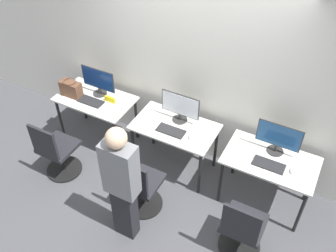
# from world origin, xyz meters

# --- Properties ---
(ground_plane) EXTENTS (20.00, 20.00, 0.00)m
(ground_plane) POSITION_xyz_m (0.00, 0.00, 0.00)
(ground_plane) COLOR #4C4C51
(wall_back) EXTENTS (12.00, 0.05, 2.80)m
(wall_back) POSITION_xyz_m (0.00, 0.75, 1.40)
(wall_back) COLOR silver
(wall_back) RESTS_ON ground_plane
(desk_left) EXTENTS (1.07, 0.63, 0.74)m
(desk_left) POSITION_xyz_m (-1.25, 0.31, 0.65)
(desk_left) COLOR silver
(desk_left) RESTS_ON ground_plane
(monitor_left) EXTENTS (0.52, 0.20, 0.40)m
(monitor_left) POSITION_xyz_m (-1.25, 0.43, 0.96)
(monitor_left) COLOR #2D2D2D
(monitor_left) RESTS_ON desk_left
(keyboard_left) EXTENTS (0.36, 0.16, 0.02)m
(keyboard_left) POSITION_xyz_m (-1.25, 0.22, 0.75)
(keyboard_left) COLOR #262628
(keyboard_left) RESTS_ON desk_left
(mouse_left) EXTENTS (0.06, 0.09, 0.03)m
(mouse_left) POSITION_xyz_m (-0.98, 0.22, 0.76)
(mouse_left) COLOR silver
(mouse_left) RESTS_ON desk_left
(office_chair_left) EXTENTS (0.48, 0.48, 0.92)m
(office_chair_left) POSITION_xyz_m (-1.31, -0.52, 0.38)
(office_chair_left) COLOR black
(office_chair_left) RESTS_ON ground_plane
(desk_center) EXTENTS (1.07, 0.63, 0.74)m
(desk_center) POSITION_xyz_m (0.00, 0.31, 0.65)
(desk_center) COLOR silver
(desk_center) RESTS_ON ground_plane
(monitor_center) EXTENTS (0.52, 0.20, 0.40)m
(monitor_center) POSITION_xyz_m (0.00, 0.45, 0.96)
(monitor_center) COLOR #2D2D2D
(monitor_center) RESTS_ON desk_center
(keyboard_center) EXTENTS (0.36, 0.16, 0.02)m
(keyboard_center) POSITION_xyz_m (0.00, 0.20, 0.75)
(keyboard_center) COLOR #262628
(keyboard_center) RESTS_ON desk_center
(mouse_center) EXTENTS (0.06, 0.09, 0.03)m
(mouse_center) POSITION_xyz_m (0.27, 0.22, 0.76)
(mouse_center) COLOR silver
(mouse_center) RESTS_ON desk_center
(office_chair_center) EXTENTS (0.48, 0.48, 0.92)m
(office_chair_center) POSITION_xyz_m (-0.04, -0.51, 0.38)
(office_chair_center) COLOR black
(office_chair_center) RESTS_ON ground_plane
(person_center) EXTENTS (0.36, 0.21, 1.62)m
(person_center) POSITION_xyz_m (-0.01, -0.87, 0.89)
(person_center) COLOR #232328
(person_center) RESTS_ON ground_plane
(desk_right) EXTENTS (1.07, 0.63, 0.74)m
(desk_right) POSITION_xyz_m (1.25, 0.31, 0.65)
(desk_right) COLOR silver
(desk_right) RESTS_ON ground_plane
(monitor_right) EXTENTS (0.52, 0.20, 0.40)m
(monitor_right) POSITION_xyz_m (1.25, 0.47, 0.96)
(monitor_right) COLOR #2D2D2D
(monitor_right) RESTS_ON desk_right
(keyboard_right) EXTENTS (0.36, 0.16, 0.02)m
(keyboard_right) POSITION_xyz_m (1.25, 0.22, 0.75)
(keyboard_right) COLOR #262628
(keyboard_right) RESTS_ON desk_right
(mouse_right) EXTENTS (0.06, 0.09, 0.03)m
(mouse_right) POSITION_xyz_m (1.51, 0.24, 0.76)
(mouse_right) COLOR silver
(mouse_right) RESTS_ON desk_right
(office_chair_right) EXTENTS (0.48, 0.48, 0.92)m
(office_chair_right) POSITION_xyz_m (1.23, -0.50, 0.38)
(office_chair_right) COLOR black
(office_chair_right) RESTS_ON ground_plane
(handbag) EXTENTS (0.30, 0.18, 0.25)m
(handbag) POSITION_xyz_m (-1.57, 0.22, 0.86)
(handbag) COLOR brown
(handbag) RESTS_ON desk_left
(placard_left) EXTENTS (0.16, 0.03, 0.08)m
(placard_left) POSITION_xyz_m (-1.01, 0.35, 0.78)
(placard_left) COLOR yellow
(placard_left) RESTS_ON desk_left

